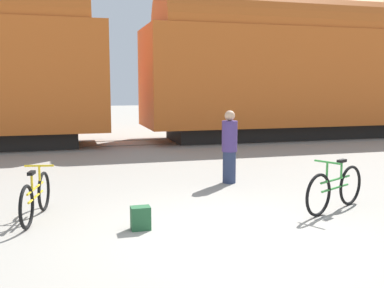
{
  "coord_description": "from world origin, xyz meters",
  "views": [
    {
      "loc": [
        -2.07,
        -5.65,
        2.09
      ],
      "look_at": [
        -0.05,
        1.54,
        1.1
      ],
      "focal_mm": 42.0,
      "sensor_mm": 36.0,
      "label": 1
    }
  ],
  "objects_px": {
    "freight_train": "(125,60)",
    "bicycle_green": "(335,189)",
    "backpack": "(141,218)",
    "person_in_purple": "(229,147)",
    "bicycle_yellow": "(36,197)"
  },
  "relations": [
    {
      "from": "bicycle_green",
      "to": "person_in_purple",
      "type": "distance_m",
      "value": 2.69
    },
    {
      "from": "bicycle_green",
      "to": "person_in_purple",
      "type": "bearing_deg",
      "value": 111.04
    },
    {
      "from": "freight_train",
      "to": "backpack",
      "type": "distance_m",
      "value": 10.25
    },
    {
      "from": "freight_train",
      "to": "bicycle_green",
      "type": "bearing_deg",
      "value": -77.2
    },
    {
      "from": "bicycle_yellow",
      "to": "backpack",
      "type": "height_order",
      "value": "bicycle_yellow"
    },
    {
      "from": "bicycle_green",
      "to": "freight_train",
      "type": "bearing_deg",
      "value": 102.8
    },
    {
      "from": "freight_train",
      "to": "person_in_purple",
      "type": "distance_m",
      "value": 7.63
    },
    {
      "from": "bicycle_yellow",
      "to": "backpack",
      "type": "xyz_separation_m",
      "value": [
        1.49,
        -0.95,
        -0.18
      ]
    },
    {
      "from": "freight_train",
      "to": "bicycle_green",
      "type": "height_order",
      "value": "freight_train"
    },
    {
      "from": "freight_train",
      "to": "bicycle_green",
      "type": "distance_m",
      "value": 10.26
    },
    {
      "from": "person_in_purple",
      "to": "backpack",
      "type": "relative_size",
      "value": 4.56
    },
    {
      "from": "freight_train",
      "to": "bicycle_green",
      "type": "relative_size",
      "value": 35.73
    },
    {
      "from": "bicycle_yellow",
      "to": "backpack",
      "type": "relative_size",
      "value": 4.74
    },
    {
      "from": "person_in_purple",
      "to": "backpack",
      "type": "bearing_deg",
      "value": -56.55
    },
    {
      "from": "person_in_purple",
      "to": "freight_train",
      "type": "bearing_deg",
      "value": 175.16
    }
  ]
}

